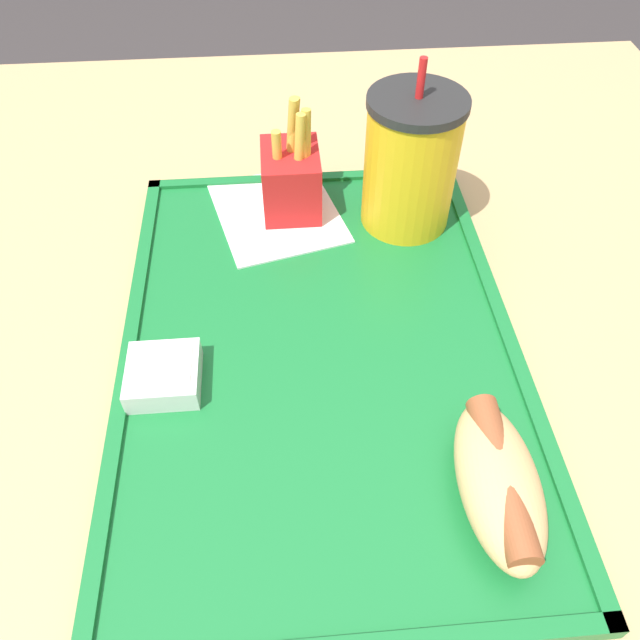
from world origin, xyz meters
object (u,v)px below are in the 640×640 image
object	(u,v)px
hot_dog_far	(499,481)
sauce_cup_mayo	(164,375)
fries_carton	(292,178)
soda_cup	(411,162)

from	to	relation	value
hot_dog_far	sauce_cup_mayo	world-z (taller)	hot_dog_far
hot_dog_far	fries_carton	bearing A→B (deg)	-159.94
fries_carton	soda_cup	bearing A→B (deg)	77.12
soda_cup	hot_dog_far	distance (m)	0.31
soda_cup	hot_dog_far	world-z (taller)	soda_cup
soda_cup	sauce_cup_mayo	distance (m)	0.30
soda_cup	sauce_cup_mayo	bearing A→B (deg)	-49.80
soda_cup	hot_dog_far	size ratio (longest dim) A/B	1.32
sauce_cup_mayo	hot_dog_far	bearing A→B (deg)	63.51
fries_carton	sauce_cup_mayo	bearing A→B (deg)	-27.62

